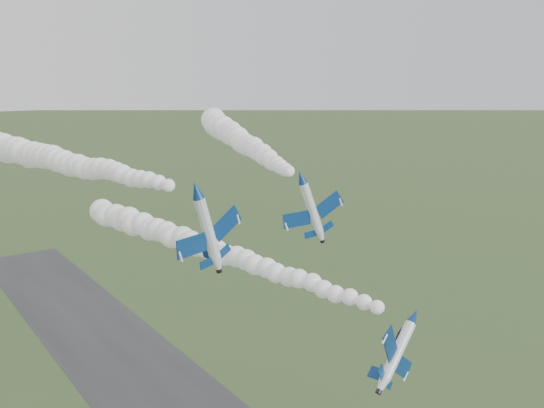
{
  "coord_description": "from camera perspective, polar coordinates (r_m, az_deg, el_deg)",
  "views": [
    {
      "loc": [
        -42.45,
        -50.69,
        60.2
      ],
      "look_at": [
        5.72,
        18.13,
        41.98
      ],
      "focal_mm": 40.0,
      "sensor_mm": 36.0,
      "label": 1
    }
  ],
  "objects": [
    {
      "name": "jet_pair_left",
      "position": [
        78.93,
        -7.07,
        1.33
      ],
      "size": [
        11.24,
        13.78,
        4.38
      ],
      "rotation": [
        0.0,
        -0.3,
        0.2
      ],
      "color": "silver"
    },
    {
      "name": "smoke_trail_jet_pair_left",
      "position": [
        106.16,
        -19.18,
        3.83
      ],
      "size": [
        17.5,
        60.17,
        5.41
      ],
      "primitive_type": null,
      "rotation": [
        0.0,
        0.0,
        0.2
      ],
      "color": "white"
    },
    {
      "name": "jet_lead",
      "position": [
        74.97,
        13.27,
        -10.28
      ],
      "size": [
        6.35,
        11.22,
        7.28
      ],
      "rotation": [
        0.0,
        0.88,
        0.27
      ],
      "color": "silver"
    },
    {
      "name": "smoke_trail_jet_lead",
      "position": [
        94.37,
        -5.68,
        -4.26
      ],
      "size": [
        21.26,
        62.74,
        4.48
      ],
      "primitive_type": null,
      "rotation": [
        0.0,
        0.0,
        0.27
      ],
      "color": "white"
    },
    {
      "name": "jet_pair_right",
      "position": [
        87.75,
        2.79,
        2.55
      ],
      "size": [
        9.47,
        11.68,
        3.92
      ],
      "rotation": [
        0.0,
        -0.34,
        -0.27
      ],
      "color": "silver"
    },
    {
      "name": "smoke_trail_jet_pair_right",
      "position": [
        117.44,
        -2.81,
        5.93
      ],
      "size": [
        21.39,
        58.14,
        5.68
      ],
      "primitive_type": null,
      "rotation": [
        0.0,
        0.0,
        -0.27
      ],
      "color": "white"
    }
  ]
}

